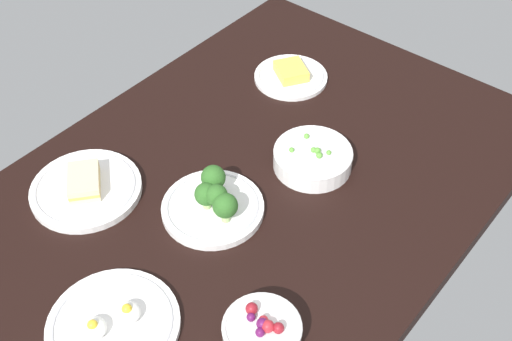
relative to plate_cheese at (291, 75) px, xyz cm
name	(u,v)px	position (x,y,z in cm)	size (l,w,h in cm)	color
dining_table	(256,184)	(-32.00, -15.23, -3.04)	(122.18, 86.37, 4.00)	black
plate_cheese	(291,75)	(0.00, 0.00, 0.00)	(18.09, 18.09, 3.63)	white
plate_sandwich	(86,188)	(-57.57, 8.91, 0.25)	(22.76, 22.76, 4.77)	white
plate_eggs	(113,324)	(-75.46, -19.46, -0.06)	(22.97, 22.97, 4.50)	white
plate_broccoli	(214,203)	(-44.73, -14.91, 1.55)	(20.55, 20.55, 8.59)	white
bowl_peas	(313,158)	(-21.61, -22.29, 1.31)	(16.88, 16.88, 5.42)	white
bowl_berries	(262,332)	(-61.28, -40.71, 1.64)	(13.42, 13.42, 6.57)	white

